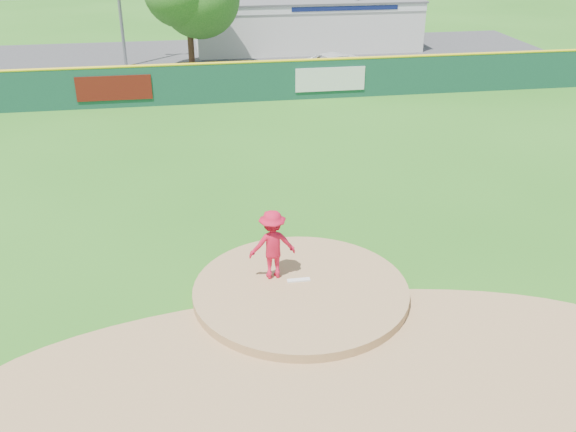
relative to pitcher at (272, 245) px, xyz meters
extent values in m
plane|color=#286B19|center=(0.63, -0.65, -1.19)|extent=(120.00, 120.00, 0.00)
cylinder|color=#9E774C|center=(0.63, -0.65, -1.19)|extent=(5.50, 5.50, 0.50)
cube|color=white|center=(0.63, -0.35, -0.92)|extent=(0.60, 0.15, 0.04)
cylinder|color=#9E774C|center=(0.63, -3.65, -1.18)|extent=(15.40, 15.40, 0.01)
cube|color=#38383A|center=(0.63, 26.35, -1.18)|extent=(44.00, 16.00, 0.02)
imported|color=red|center=(0.00, 0.00, 0.00)|extent=(1.26, 0.78, 1.88)
imported|color=white|center=(6.97, 21.59, -0.47)|extent=(5.54, 3.97, 1.40)
cube|color=silver|center=(6.63, 31.35, 0.41)|extent=(15.00, 8.00, 3.20)
cube|color=white|center=(6.63, 27.33, 1.81)|extent=(15.00, 0.06, 0.55)
cube|color=#0F194C|center=(8.63, 27.29, 1.81)|extent=(7.00, 0.03, 0.28)
cube|color=#5C140D|center=(-5.31, 17.27, -0.19)|extent=(3.60, 0.04, 1.20)
cube|color=silver|center=(5.43, 17.27, -0.19)|extent=(3.60, 0.04, 1.20)
cube|color=#144333|center=(0.63, 17.35, -0.19)|extent=(40.00, 0.10, 2.00)
cylinder|color=yellow|center=(0.63, 17.35, 0.81)|extent=(40.00, 0.14, 0.14)
cylinder|color=#382314|center=(-1.37, 24.35, 0.11)|extent=(0.36, 0.36, 2.60)
cylinder|color=#382314|center=(13.63, 35.35, -0.39)|extent=(0.40, 0.40, 1.60)
camera|label=1|loc=(-1.95, -14.29, 7.86)|focal=40.00mm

